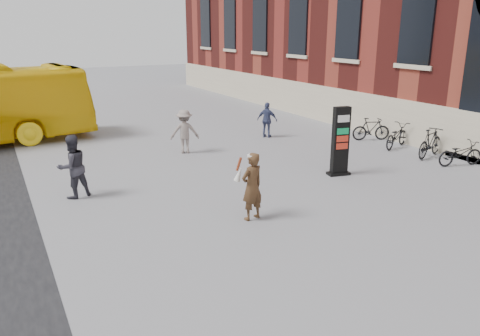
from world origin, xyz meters
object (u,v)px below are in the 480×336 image
info_pylon (340,141)px  pedestrian_c (267,120)px  bike_4 (460,153)px  woman (252,186)px  pedestrian_b (185,131)px  bike_7 (371,129)px  bike_6 (396,136)px  bike_5 (430,143)px  pedestrian_a (73,167)px

info_pylon → pedestrian_c: 5.89m
bike_4 → woman: bearing=109.4°
pedestrian_b → woman: bearing=102.7°
info_pylon → bike_7: info_pylon is taller
info_pylon → pedestrian_b: bearing=135.3°
bike_6 → bike_4: bearing=159.0°
woman → pedestrian_c: bearing=-136.0°
info_pylon → bike_5: 4.47m
pedestrian_c → bike_6: pedestrian_c is taller
info_pylon → bike_7: (4.43, 3.22, -0.64)m
info_pylon → pedestrian_c: (0.81, 5.82, -0.36)m
info_pylon → bike_5: (4.43, 0.13, -0.58)m
info_pylon → bike_5: size_ratio=1.24×
info_pylon → woman: (-4.36, -1.87, -0.24)m
bike_4 → bike_6: bearing=14.9°
bike_5 → bike_7: bike_5 is taller
pedestrian_b → pedestrian_c: pedestrian_b is taller
pedestrian_c → bike_5: pedestrian_c is taller
pedestrian_a → bike_6: size_ratio=0.99×
woman → pedestrian_c: 9.26m
info_pylon → bike_6: info_pylon is taller
info_pylon → pedestrian_a: bearing=178.0°
pedestrian_b → bike_5: pedestrian_b is taller
pedestrian_c → bike_5: size_ratio=0.84×
info_pylon → pedestrian_c: bearing=93.5°
info_pylon → pedestrian_a: info_pylon is taller
bike_4 → bike_6: bike_6 is taller
pedestrian_b → pedestrian_c: (4.19, 0.79, -0.07)m
info_pylon → bike_4: size_ratio=1.34×
pedestrian_a → bike_5: bearing=153.4°
pedestrian_b → bike_6: 8.47m
pedestrian_b → bike_4: 9.99m
pedestrian_c → bike_4: pedestrian_c is taller
woman → bike_5: (8.79, 1.99, -0.34)m
bike_7 → bike_4: bearing=-157.3°
pedestrian_a → bike_6: bearing=160.9°
bike_5 → bike_7: 3.09m
bike_5 → bike_6: size_ratio=0.99×
pedestrian_b → info_pylon: bearing=144.7°
pedestrian_a → bike_4: bearing=147.6°
pedestrian_b → bike_4: (7.81, -6.21, -0.40)m
pedestrian_a → bike_5: 12.57m
pedestrian_c → bike_7: bearing=-167.0°
bike_5 → bike_6: bearing=-16.7°
bike_4 → bike_6: size_ratio=0.92×
bike_7 → pedestrian_c: bearing=76.9°
bike_7 → bike_5: bearing=-157.3°
pedestrian_a → bike_6: 12.44m
bike_4 → bike_6: (0.00, 2.96, 0.04)m
info_pylon → bike_6: (4.43, 1.78, -0.64)m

